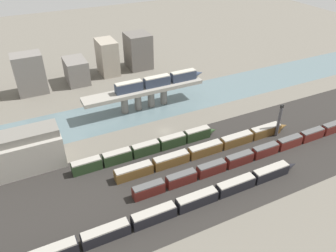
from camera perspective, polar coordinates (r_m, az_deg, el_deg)
The scene contains 15 objects.
ground_plane at distance 120.54m, azimuth -0.47°, elevation -0.87°, with size 400.00×400.00×0.00m, color #666056.
railbed_yard at distance 103.76m, azimuth 5.33°, elevation -7.51°, with size 280.00×42.00×0.01m, color #282623.
river_water at distance 135.75m, azimuth -4.04°, elevation 3.25°, with size 320.00×23.02×0.01m, color slate.
bridge at distance 132.55m, azimuth -4.15°, elevation 5.78°, with size 49.97×7.20×8.74m.
train_on_bridge at distance 133.25m, azimuth -1.42°, elevation 7.92°, with size 38.73×3.03×4.06m.
train_yard_near at distance 87.91m, azimuth -1.56°, elevation -15.04°, with size 93.12×2.92×3.66m.
train_yard_mid at distance 110.15m, azimuth 14.92°, elevation -4.70°, with size 85.58×2.66×3.70m.
train_yard_far at distance 109.73m, azimuth 7.18°, elevation -3.87°, with size 66.43×3.05×3.66m.
train_yard_outer at distance 108.84m, azimuth -3.41°, elevation -3.85°, with size 51.92×2.81×4.05m.
warehouse_building at distance 109.65m, azimuth -23.55°, elevation -3.97°, with size 21.63×10.88×13.00m.
signal_tower at distance 121.28m, azimuth 18.74°, elevation 0.81°, with size 1.08×1.08×12.57m.
city_block_left at distance 155.61m, azimuth -22.94°, elevation 8.36°, with size 12.38×9.15×17.88m, color slate.
city_block_center at distance 160.68m, azimuth -15.68°, elevation 9.22°, with size 9.51×14.00×11.22m, color slate.
city_block_right at distance 166.00m, azimuth -10.52°, elevation 11.70°, with size 8.42×12.83×16.80m, color gray.
city_block_far_right at distance 171.22m, azimuth -5.21°, elevation 12.91°, with size 11.60×12.50×17.53m, color #605B56.
Camera 1 is at (-43.09, -90.38, 67.11)m, focal length 35.00 mm.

